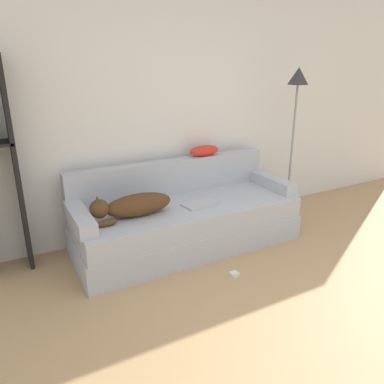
{
  "coord_description": "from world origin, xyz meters",
  "views": [
    {
      "loc": [
        -1.77,
        -0.99,
        1.8
      ],
      "look_at": [
        -0.17,
        1.96,
        0.61
      ],
      "focal_mm": 35.0,
      "sensor_mm": 36.0,
      "label": 1
    }
  ],
  "objects_px": {
    "couch": "(187,225)",
    "power_adapter": "(234,274)",
    "throw_pillow": "(204,151)",
    "dog": "(132,205)",
    "floor_lamp": "(296,107)",
    "laptop": "(200,204)"
  },
  "relations": [
    {
      "from": "dog",
      "to": "floor_lamp",
      "type": "bearing_deg",
      "value": 4.06
    },
    {
      "from": "couch",
      "to": "power_adapter",
      "type": "xyz_separation_m",
      "value": [
        0.09,
        -0.71,
        -0.21
      ]
    },
    {
      "from": "couch",
      "to": "dog",
      "type": "xyz_separation_m",
      "value": [
        -0.58,
        -0.05,
        0.34
      ]
    },
    {
      "from": "dog",
      "to": "laptop",
      "type": "relative_size",
      "value": 2.03
    },
    {
      "from": "dog",
      "to": "couch",
      "type": "bearing_deg",
      "value": 4.96
    },
    {
      "from": "throw_pillow",
      "to": "dog",
      "type": "bearing_deg",
      "value": -157.11
    },
    {
      "from": "throw_pillow",
      "to": "couch",
      "type": "bearing_deg",
      "value": -137.66
    },
    {
      "from": "couch",
      "to": "throw_pillow",
      "type": "distance_m",
      "value": 0.84
    },
    {
      "from": "dog",
      "to": "power_adapter",
      "type": "bearing_deg",
      "value": -44.1
    },
    {
      "from": "couch",
      "to": "power_adapter",
      "type": "height_order",
      "value": "couch"
    },
    {
      "from": "dog",
      "to": "laptop",
      "type": "xyz_separation_m",
      "value": [
        0.68,
        -0.03,
        -0.1
      ]
    },
    {
      "from": "dog",
      "to": "power_adapter",
      "type": "xyz_separation_m",
      "value": [
        0.68,
        -0.66,
        -0.55
      ]
    },
    {
      "from": "throw_pillow",
      "to": "floor_lamp",
      "type": "height_order",
      "value": "floor_lamp"
    },
    {
      "from": "dog",
      "to": "power_adapter",
      "type": "height_order",
      "value": "dog"
    },
    {
      "from": "power_adapter",
      "to": "dog",
      "type": "bearing_deg",
      "value": 135.9
    },
    {
      "from": "floor_lamp",
      "to": "dog",
      "type": "bearing_deg",
      "value": -175.94
    },
    {
      "from": "dog",
      "to": "throw_pillow",
      "type": "relative_size",
      "value": 2.17
    },
    {
      "from": "couch",
      "to": "dog",
      "type": "distance_m",
      "value": 0.68
    },
    {
      "from": "couch",
      "to": "dog",
      "type": "bearing_deg",
      "value": -175.04
    },
    {
      "from": "couch",
      "to": "floor_lamp",
      "type": "relative_size",
      "value": 1.3
    },
    {
      "from": "couch",
      "to": "power_adapter",
      "type": "bearing_deg",
      "value": -82.45
    },
    {
      "from": "power_adapter",
      "to": "laptop",
      "type": "bearing_deg",
      "value": 89.55
    }
  ]
}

